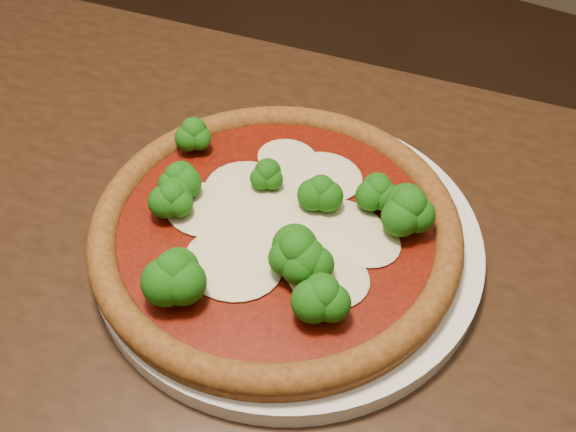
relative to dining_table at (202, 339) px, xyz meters
The scene contains 3 objects.
dining_table is the anchor object (origin of this frame).
plate 0.14m from the dining_table, 52.21° to the left, with size 0.33×0.33×0.02m, color silver.
pizza 0.15m from the dining_table, 51.11° to the left, with size 0.31×0.31×0.06m.
Camera 1 is at (0.39, -0.31, 1.18)m, focal length 40.00 mm.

